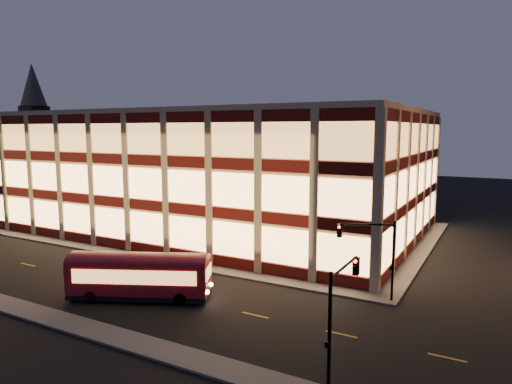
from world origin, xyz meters
The scene contains 10 objects.
ground centered at (0.00, 0.00, 0.00)m, with size 200.00×200.00×0.00m, color black.
sidewalk_office_south centered at (-3.00, 1.00, 0.07)m, with size 54.00×2.00×0.15m, color #514F4C.
sidewalk_office_east centered at (23.00, 17.00, 0.07)m, with size 2.00×30.00×0.15m, color #514F4C.
sidewalk_near centered at (0.00, -13.00, 0.07)m, with size 100.00×2.00×0.15m, color #514F4C.
office_building centered at (-2.91, 16.91, 7.25)m, with size 50.45×30.45×14.50m.
church_tower centered at (-70.00, 40.00, 9.00)m, with size 5.00×5.00×18.00m, color #2D2621.
church_spire centered at (-70.00, 40.00, 23.00)m, with size 6.00×6.00×10.00m, color #4C473F.
traffic_signal_far centered at (22.21, 0.24, 4.11)m, with size 3.79×1.87×6.00m.
traffic_signal_near centered at (23.50, -11.03, 4.13)m, with size 0.32×4.45×6.00m.
trolley_bus centered at (7.06, -7.39, 1.92)m, with size 10.33×6.60×3.46m.
Camera 1 is at (30.13, -31.59, 12.37)m, focal length 32.00 mm.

